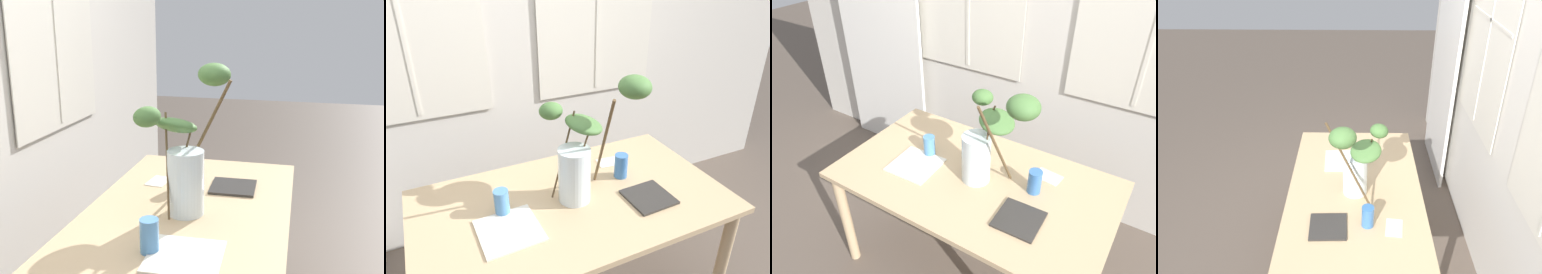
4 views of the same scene
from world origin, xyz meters
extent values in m
cube|color=beige|center=(0.00, 0.99, 1.35)|extent=(4.96, 0.12, 2.70)
cube|color=tan|center=(0.00, 0.00, 0.75)|extent=(1.56, 0.89, 0.03)
cylinder|color=tan|center=(0.72, -0.39, 0.37)|extent=(0.06, 0.06, 0.74)
cylinder|color=tan|center=(-0.72, 0.39, 0.37)|extent=(0.06, 0.06, 0.74)
cylinder|color=tan|center=(0.72, 0.39, 0.37)|extent=(0.06, 0.06, 0.74)
cylinder|color=silver|center=(0.01, 0.00, 0.91)|extent=(0.16, 0.16, 0.28)
cylinder|color=silver|center=(0.01, 0.00, 0.82)|extent=(0.14, 0.14, 0.09)
cylinder|color=brown|center=(0.05, 0.03, 0.96)|extent=(0.08, 0.09, 0.36)
ellipsoid|color=#477038|center=(0.09, 0.06, 1.14)|extent=(0.27, 0.27, 0.13)
cylinder|color=brown|center=(-0.02, 0.07, 0.99)|extent=(0.16, 0.07, 0.43)
ellipsoid|color=#477038|center=(-0.04, 0.15, 1.20)|extent=(0.15, 0.16, 0.10)
cylinder|color=brown|center=(0.15, -0.03, 1.06)|extent=(0.08, 0.29, 0.57)
ellipsoid|color=#477038|center=(0.28, -0.07, 1.34)|extent=(0.19, 0.19, 0.12)
cylinder|color=#4C84BC|center=(-0.35, 0.04, 0.83)|extent=(0.07, 0.07, 0.13)
cylinder|color=#386BAD|center=(0.33, 0.08, 0.83)|extent=(0.07, 0.07, 0.14)
cube|color=silver|center=(-0.35, -0.09, 0.77)|extent=(0.28, 0.28, 0.01)
cube|color=#2D2B28|center=(0.35, -0.16, 0.77)|extent=(0.23, 0.23, 0.01)
cube|color=silver|center=(0.35, 0.23, 0.77)|extent=(0.16, 0.11, 0.00)
camera|label=1|loc=(-1.75, -0.46, 1.60)|focal=42.25mm
camera|label=2|loc=(-0.59, -1.30, 1.85)|focal=32.75mm
camera|label=3|loc=(0.80, -1.36, 2.11)|focal=34.05mm
camera|label=4|loc=(2.02, 0.00, 2.37)|focal=35.70mm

